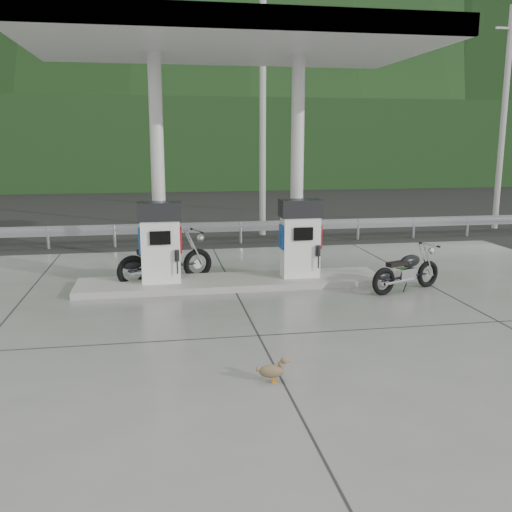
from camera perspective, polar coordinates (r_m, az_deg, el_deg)
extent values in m
plane|color=black|center=(10.78, -0.67, -6.32)|extent=(160.00, 160.00, 0.00)
cube|color=slate|center=(10.78, -0.67, -6.27)|extent=(18.00, 14.00, 0.02)
cube|color=gray|center=(13.14, -2.41, -2.62)|extent=(7.00, 1.40, 0.15)
cylinder|color=silver|center=(13.05, -9.80, 8.58)|extent=(0.30, 0.30, 5.00)
cylinder|color=silver|center=(13.44, 4.13, 8.79)|extent=(0.30, 0.30, 5.00)
cube|color=white|center=(12.90, -2.62, 20.73)|extent=(8.50, 5.00, 0.40)
cube|color=black|center=(21.95, -5.45, 2.83)|extent=(60.00, 7.00, 0.01)
cylinder|color=#989793|center=(19.98, 0.68, 13.53)|extent=(0.22, 0.22, 8.00)
cylinder|color=#989793|center=(23.35, 23.50, 12.31)|extent=(0.22, 0.22, 8.00)
cube|color=black|center=(40.17, -7.62, 11.01)|extent=(80.00, 6.00, 6.00)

